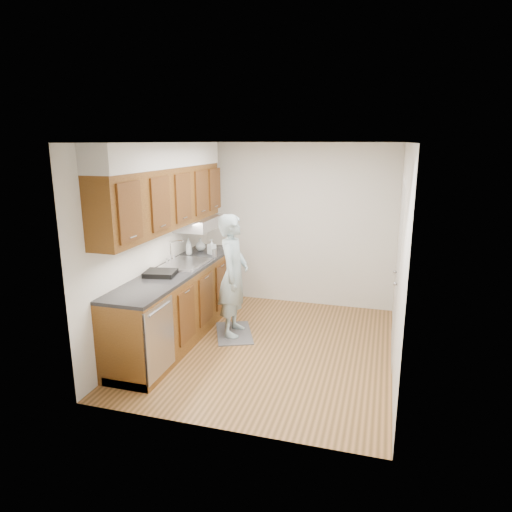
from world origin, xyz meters
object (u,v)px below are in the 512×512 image
Objects in this scene: steel_can at (214,253)px; dish_rack at (160,273)px; soap_bottle_b at (212,247)px; soap_bottle_a at (189,246)px; soap_bottle_c at (200,244)px; person at (233,267)px.

steel_can is 1.06m from dish_rack.
soap_bottle_b reaches higher than steel_can.
soap_bottle_a is 1.11× the size of soap_bottle_b.
soap_bottle_b is (0.30, 0.12, -0.01)m from soap_bottle_a.
soap_bottle_c is 0.52× the size of dish_rack.
soap_bottle_b is 0.21m from steel_can.
soap_bottle_b is at bearing 38.28° from person.
soap_bottle_c is at bearing 42.29° from person.
soap_bottle_c is at bearing 82.16° from dish_rack.
steel_can is (0.11, -0.18, -0.05)m from soap_bottle_b.
person is 5.02× the size of dish_rack.
soap_bottle_a reaches higher than steel_can.
person is 0.76m from soap_bottle_b.
soap_bottle_b is (-0.51, 0.55, 0.12)m from person.
soap_bottle_a is 1.07m from dish_rack.
dish_rack is (-0.31, -1.01, -0.03)m from steel_can.
soap_bottle_c is 0.48m from steel_can.
steel_can is at bearing -58.07° from soap_bottle_b.
steel_can is (-0.40, 0.37, 0.07)m from person.
dish_rack is at bearing -84.37° from soap_bottle_a.
dish_rack is at bearing -106.82° from steel_can.
person reaches higher than steel_can.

